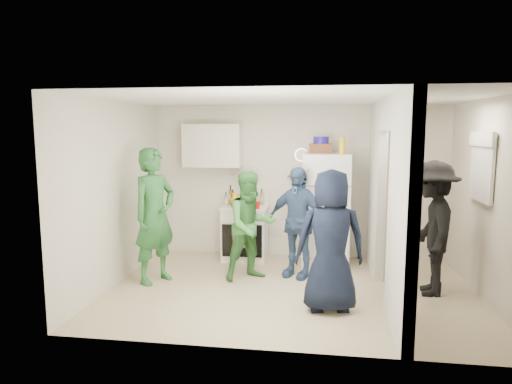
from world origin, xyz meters
The scene contains 36 objects.
floor centered at (0.00, 0.00, 0.00)m, with size 4.80×4.80×0.00m, color #C9B48E.
wall_back centered at (0.00, 1.70, 1.25)m, with size 4.80×4.80×0.00m, color silver.
wall_front centered at (0.00, -1.70, 1.25)m, with size 4.80×4.80×0.00m, color silver.
wall_left centered at (-2.40, 0.00, 1.25)m, with size 3.40×3.40×0.00m, color silver.
wall_right centered at (2.40, 0.00, 1.25)m, with size 3.40×3.40×0.00m, color silver.
ceiling centered at (0.00, 0.00, 2.50)m, with size 4.80×4.80×0.00m, color white.
partition_pier_back centered at (1.20, 1.10, 1.25)m, with size 0.12×1.20×2.50m, color silver.
partition_pier_front centered at (1.20, -1.10, 1.25)m, with size 0.12×1.20×2.50m, color silver.
partition_header centered at (1.20, 0.00, 2.30)m, with size 0.12×1.00×0.40m, color silver.
stove centered at (-0.84, 1.37, 0.44)m, with size 0.73×0.61×0.88m, color white.
upper_cabinet centered at (-1.40, 1.52, 1.85)m, with size 0.95×0.34×0.70m, color silver.
fridge centered at (0.46, 1.34, 0.87)m, with size 0.72×0.70×1.74m, color white.
wicker_basket centered at (0.36, 1.39, 1.82)m, with size 0.35×0.25×0.15m, color brown.
blue_bowl centered at (0.36, 1.39, 1.95)m, with size 0.24×0.24×0.11m, color #21148D.
yellow_cup_stack_top centered at (0.68, 1.24, 1.87)m, with size 0.09×0.09×0.25m, color yellow.
wall_clock centered at (0.05, 1.68, 1.70)m, with size 0.22×0.22×0.03m, color white.
spice_shelf centered at (0.00, 1.65, 1.35)m, with size 0.35×0.08×0.03m, color olive.
nook_window centered at (2.38, 0.20, 1.65)m, with size 0.03×0.70×0.80m, color black.
nook_window_frame centered at (2.36, 0.20, 1.65)m, with size 0.04×0.76×0.86m, color white.
nook_valance centered at (2.34, 0.20, 2.00)m, with size 0.04×0.82×0.18m, color white.
yellow_cup_stack_stove centered at (-0.96, 1.15, 1.00)m, with size 0.09×0.09×0.25m, color #FFB215.
red_cup centered at (-0.62, 1.17, 0.94)m, with size 0.09×0.09×0.12m, color red.
person_green_left centered at (-1.89, 0.09, 0.94)m, with size 0.68×0.45×1.87m, color #2E6F2C.
person_green_center centered at (-0.59, 0.40, 0.77)m, with size 0.75×0.58×1.54m, color #43863B.
person_denim centered at (0.05, 0.60, 0.80)m, with size 0.94×0.39×1.60m, color #3B5680.
person_navy centered at (0.50, -0.60, 0.84)m, with size 0.82×0.53×1.67m, color black.
person_nook centered at (1.79, 0.14, 0.87)m, with size 1.12×0.64×1.73m, color black.
bottle_a centered at (-1.10, 1.49, 1.04)m, with size 0.06×0.06×0.33m, color brown.
bottle_b centered at (-1.02, 1.29, 1.02)m, with size 0.06×0.06×0.28m, color #194617.
bottle_c centered at (-0.91, 1.52, 1.00)m, with size 0.08×0.08×0.25m, color #B0BBBF.
bottle_d centered at (-0.81, 1.30, 1.03)m, with size 0.06×0.06×0.30m, color #5D3610.
bottle_e centered at (-0.73, 1.54, 1.02)m, with size 0.06×0.06×0.28m, color #9AA7AB.
bottle_f centered at (-0.66, 1.38, 1.03)m, with size 0.07×0.07×0.32m, color #173A15.
bottle_g centered at (-0.58, 1.52, 1.01)m, with size 0.07×0.07×0.27m, color #979D33.
bottle_h centered at (-1.12, 1.23, 1.00)m, with size 0.06×0.06×0.25m, color #95959F.
bottle_i centered at (-0.77, 1.45, 1.04)m, with size 0.08×0.08×0.33m, color #621011.
Camera 1 is at (0.38, -5.82, 2.12)m, focal length 32.00 mm.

